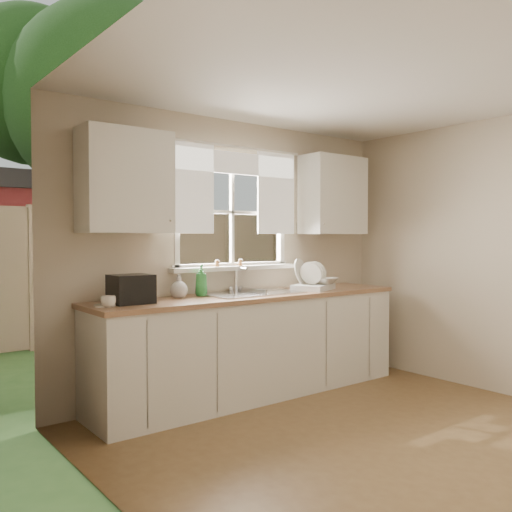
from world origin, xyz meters
TOP-DOWN VIEW (x-y plane):
  - ground at (0.00, 0.00)m, footprint 4.00×4.00m
  - room_walls at (0.00, -0.07)m, footprint 3.62×4.02m
  - ceiling at (0.00, 0.00)m, footprint 3.60×4.00m
  - window at (0.00, 2.00)m, footprint 1.38×0.16m
  - curtains at (0.00, 1.95)m, footprint 1.50×0.03m
  - base_cabinets at (0.00, 1.68)m, footprint 3.00×0.62m
  - countertop at (0.00, 1.68)m, footprint 3.04×0.65m
  - upper_cabinet_left at (-1.15, 1.82)m, footprint 0.70×0.33m
  - upper_cabinet_right at (1.15, 1.82)m, footprint 0.70×0.33m
  - wall_outlet at (0.88, 1.99)m, footprint 0.08×0.01m
  - sill_jars at (-0.09, 1.94)m, footprint 0.30×0.04m
  - backyard at (0.58, 8.42)m, footprint 20.00×10.00m
  - sink at (0.00, 1.71)m, footprint 0.88×0.52m
  - dish_rack at (0.67, 1.64)m, footprint 0.49×0.44m
  - bowl at (0.79, 1.59)m, footprint 0.30×0.30m
  - soap_bottle_a at (-0.46, 1.83)m, footprint 0.12×0.12m
  - soap_bottle_b at (-1.20, 1.79)m, footprint 0.09×0.09m
  - soap_bottle_c at (-0.68, 1.83)m, footprint 0.17×0.17m
  - saucer at (-1.39, 1.66)m, footprint 0.16×0.16m
  - cup at (-1.40, 1.59)m, footprint 0.14×0.14m
  - black_appliance at (-1.16, 1.71)m, footprint 0.30×0.26m

SIDE VIEW (x-z plane):
  - ground at x=0.00m, z-range 0.00..0.00m
  - base_cabinets at x=0.00m, z-range 0.00..0.87m
  - sink at x=0.00m, z-range 0.64..1.04m
  - countertop at x=0.00m, z-range 0.87..0.91m
  - saucer at x=-1.39m, z-range 0.91..0.92m
  - cup at x=-1.40m, z-range 0.91..0.99m
  - dish_rack at x=0.67m, z-range 0.83..1.13m
  - bowl at x=0.79m, z-range 0.96..1.02m
  - soap_bottle_b at x=-1.20m, z-range 0.91..1.10m
  - soap_bottle_c at x=-0.68m, z-range 0.91..1.10m
  - black_appliance at x=-1.16m, z-range 0.91..1.13m
  - soap_bottle_a at x=-0.46m, z-range 0.91..1.18m
  - wall_outlet at x=0.88m, z-range 1.02..1.14m
  - sill_jars at x=-0.09m, z-range 1.15..1.21m
  - room_walls at x=0.00m, z-range -0.01..2.49m
  - window at x=0.00m, z-range 0.95..2.02m
  - upper_cabinet_left at x=-1.15m, z-range 1.45..2.25m
  - upper_cabinet_right at x=1.15m, z-range 1.45..2.25m
  - curtains at x=0.00m, z-range 1.53..2.34m
  - ceiling at x=0.00m, z-range 2.49..2.51m
  - backyard at x=0.58m, z-range 0.40..6.53m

